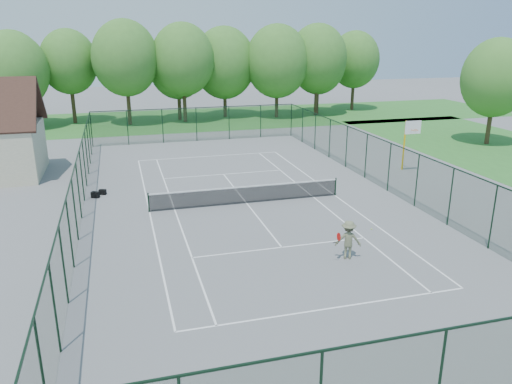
# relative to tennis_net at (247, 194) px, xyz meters

# --- Properties ---
(ground) EXTENTS (140.00, 140.00, 0.00)m
(ground) POSITION_rel_tennis_net_xyz_m (0.00, 0.00, -0.58)
(ground) COLOR slate
(ground) RESTS_ON ground
(grass_far) EXTENTS (80.00, 16.00, 0.01)m
(grass_far) POSITION_rel_tennis_net_xyz_m (0.00, 30.00, -0.57)
(grass_far) COLOR #357C2E
(grass_far) RESTS_ON ground
(court_lines) EXTENTS (11.05, 23.85, 0.01)m
(court_lines) POSITION_rel_tennis_net_xyz_m (0.00, 0.00, -0.57)
(court_lines) COLOR white
(court_lines) RESTS_ON ground
(tennis_net) EXTENTS (11.08, 0.08, 1.10)m
(tennis_net) POSITION_rel_tennis_net_xyz_m (0.00, 0.00, 0.00)
(tennis_net) COLOR black
(tennis_net) RESTS_ON ground
(fence_enclosure) EXTENTS (18.05, 36.05, 3.02)m
(fence_enclosure) POSITION_rel_tennis_net_xyz_m (0.00, 0.00, 0.98)
(fence_enclosure) COLOR #183A1E
(fence_enclosure) RESTS_ON ground
(tree_line_far) EXTENTS (39.40, 6.40, 9.70)m
(tree_line_far) POSITION_rel_tennis_net_xyz_m (0.00, 30.00, 5.42)
(tree_line_far) COLOR #473420
(tree_line_far) RESTS_ON ground
(basketball_goal) EXTENTS (1.20, 1.43, 3.65)m
(basketball_goal) POSITION_rel_tennis_net_xyz_m (12.58, 3.74, 1.99)
(basketball_goal) COLOR #F0B50B
(basketball_goal) RESTS_ON ground
(tree_side) EXTENTS (5.71, 5.71, 9.03)m
(tree_side) POSITION_rel_tennis_net_xyz_m (24.42, 9.95, 5.12)
(tree_side) COLOR #473420
(tree_side) RESTS_ON ground
(sports_bag_a) EXTENTS (0.53, 0.43, 0.37)m
(sports_bag_a) POSITION_rel_tennis_net_xyz_m (-8.40, 3.40, -0.39)
(sports_bag_a) COLOR black
(sports_bag_a) RESTS_ON ground
(sports_bag_b) EXTENTS (0.47, 0.37, 0.32)m
(sports_bag_b) POSITION_rel_tennis_net_xyz_m (-7.99, 3.91, -0.42)
(sports_bag_b) COLOR black
(sports_bag_b) RESTS_ON ground
(tennis_player) EXTENTS (2.21, 0.98, 1.72)m
(tennis_player) POSITION_rel_tennis_net_xyz_m (2.39, -8.22, 0.29)
(tennis_player) COLOR #676A4C
(tennis_player) RESTS_ON ground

